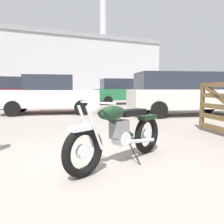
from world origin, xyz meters
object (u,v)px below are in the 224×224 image
white_estate_far (27,91)px  blue_hatchback_right (121,91)px  vintage_motorcycle (119,133)px  pale_sedan_back (184,92)px  dark_sedan_left (49,95)px

white_estate_far → blue_hatchback_right: (6.23, 1.09, -0.02)m
vintage_motorcycle → white_estate_far: 11.20m
white_estate_far → pale_sedan_back: bearing=-47.3°
blue_hatchback_right → pale_sedan_back: bearing=-85.5°
vintage_motorcycle → pale_sedan_back: bearing=-163.7°
blue_hatchback_right → pale_sedan_back: (-0.07, -7.34, 0.02)m
white_estate_far → dark_sedan_left: size_ratio=1.08×
vintage_motorcycle → blue_hatchback_right: 13.10m
blue_hatchback_right → dark_sedan_left: 7.16m
blue_hatchback_right → pale_sedan_back: 7.35m
white_estate_far → pale_sedan_back: (6.16, -6.25, 0.00)m
white_estate_far → dark_sedan_left: bearing=-77.3°
blue_hatchback_right → dark_sedan_left: blue_hatchback_right is taller
dark_sedan_left → pale_sedan_back: bearing=162.3°
vintage_motorcycle → pale_sedan_back: pale_sedan_back is taller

